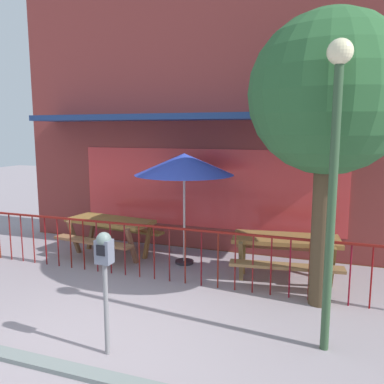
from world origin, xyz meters
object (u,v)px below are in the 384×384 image
patio_umbrella (184,165)px  street_lamp (335,151)px  parking_meter_near (104,261)px  picnic_table_right (286,246)px  street_tree (329,97)px  picnic_table_left (110,227)px

patio_umbrella → street_lamp: size_ratio=0.61×
patio_umbrella → street_lamp: 3.58m
street_lamp → parking_meter_near: bearing=-157.9°
picnic_table_right → patio_umbrella: 2.39m
parking_meter_near → picnic_table_right: bearing=61.3°
patio_umbrella → street_tree: street_tree is taller
picnic_table_right → street_lamp: street_lamp is taller
patio_umbrella → parking_meter_near: (0.29, -3.31, -0.82)m
street_tree → street_lamp: size_ratio=1.19×
picnic_table_right → picnic_table_left: bearing=177.0°
picnic_table_left → parking_meter_near: 3.80m
picnic_table_right → street_lamp: 2.81m
parking_meter_near → street_lamp: street_lamp is taller
patio_umbrella → street_tree: size_ratio=0.51×
patio_umbrella → parking_meter_near: patio_umbrella is taller
patio_umbrella → parking_meter_near: 3.42m
picnic_table_left → parking_meter_near: parking_meter_near is taller
patio_umbrella → picnic_table_right: bearing=-7.4°
patio_umbrella → parking_meter_near: bearing=-84.9°
patio_umbrella → street_lamp: street_lamp is taller
street_tree → patio_umbrella: bearing=157.6°
picnic_table_right → patio_umbrella: size_ratio=0.91×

